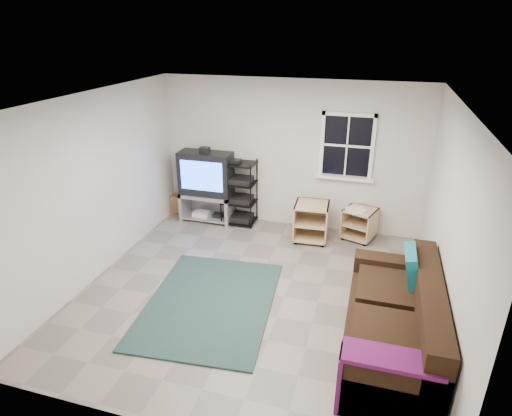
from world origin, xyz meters
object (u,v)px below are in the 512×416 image
(side_table_right, at_px, (360,221))
(side_table_left, at_px, (311,220))
(av_rack, at_px, (239,197))
(tv_unit, at_px, (206,181))
(sofa, at_px, (395,325))

(side_table_right, bearing_deg, side_table_left, -162.35)
(av_rack, relative_size, side_table_right, 1.94)
(tv_unit, xyz_separation_m, side_table_left, (1.99, -0.23, -0.42))
(tv_unit, height_order, av_rack, tv_unit)
(side_table_right, relative_size, sofa, 0.29)
(tv_unit, xyz_separation_m, sofa, (3.33, -2.69, -0.42))
(side_table_right, xyz_separation_m, sofa, (0.55, -2.72, 0.03))
(tv_unit, relative_size, side_table_right, 2.26)
(side_table_left, relative_size, sofa, 0.30)
(side_table_left, bearing_deg, av_rack, 169.61)
(sofa, bearing_deg, side_table_right, 101.42)
(av_rack, relative_size, sofa, 0.56)
(side_table_left, relative_size, side_table_right, 1.05)
(av_rack, bearing_deg, side_table_left, -10.39)
(tv_unit, bearing_deg, side_table_right, 0.45)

